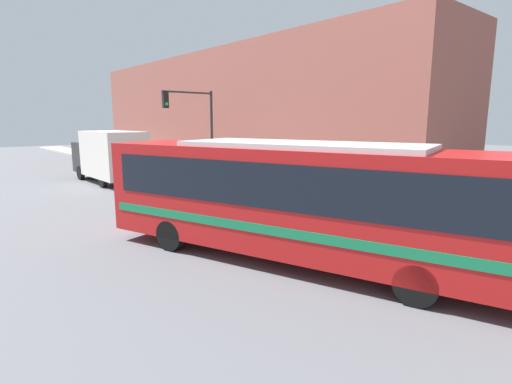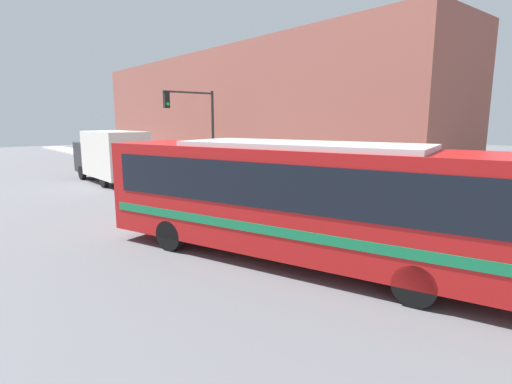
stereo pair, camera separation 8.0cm
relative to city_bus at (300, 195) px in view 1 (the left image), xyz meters
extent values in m
plane|color=slate|center=(0.71, -0.41, -1.87)|extent=(120.00, 120.00, 0.00)
cube|color=#B7B2A8|center=(6.53, 19.59, -1.80)|extent=(2.62, 70.00, 0.15)
cube|color=brown|center=(10.84, 17.11, 2.40)|extent=(6.00, 33.04, 8.53)
cube|color=red|center=(0.00, 0.00, -0.11)|extent=(6.12, 12.00, 2.74)
cube|color=black|center=(0.00, 0.00, 0.38)|extent=(5.86, 11.12, 1.13)
cube|color=#197F4C|center=(0.00, 0.00, -0.71)|extent=(6.01, 11.57, 0.24)
cube|color=silver|center=(0.00, 0.00, 1.31)|extent=(4.27, 6.90, 0.16)
cylinder|color=black|center=(-0.05, 3.83, -1.41)|extent=(0.55, 0.96, 0.92)
cylinder|color=black|center=(-2.23, 3.11, -1.41)|extent=(0.55, 0.96, 0.92)
cylinder|color=black|center=(2.10, -2.72, -1.41)|extent=(0.55, 0.96, 0.92)
cylinder|color=black|center=(-0.08, -3.44, -1.41)|extent=(0.55, 0.96, 0.92)
cube|color=silver|center=(1.30, 16.67, -0.06)|extent=(2.44, 4.99, 2.72)
cube|color=#262628|center=(1.30, 20.13, -0.46)|extent=(2.32, 1.94, 1.93)
cylinder|color=black|center=(0.23, 19.79, -1.42)|extent=(0.25, 0.90, 0.90)
cylinder|color=black|center=(0.23, 15.73, -1.42)|extent=(0.25, 0.90, 0.90)
cylinder|color=red|center=(5.81, 3.94, -1.41)|extent=(0.21, 0.21, 0.63)
sphere|color=red|center=(5.81, 3.94, -1.03)|extent=(0.20, 0.20, 0.20)
cylinder|color=red|center=(5.81, 3.82, -1.38)|extent=(0.10, 0.13, 0.10)
cylinder|color=#2D2D2D|center=(5.96, 13.00, 0.97)|extent=(0.16, 0.16, 5.38)
cylinder|color=#2D2D2D|center=(4.36, 13.00, 3.51)|extent=(3.20, 0.11, 0.11)
cube|color=black|center=(2.96, 13.00, 3.06)|extent=(0.30, 0.24, 0.90)
sphere|color=#19D83F|center=(2.96, 12.86, 2.83)|extent=(0.18, 0.18, 0.18)
cylinder|color=#2D2D2D|center=(5.81, 6.70, -1.20)|extent=(0.06, 0.06, 1.05)
cylinder|color=#4C4C51|center=(5.81, 6.70, -0.56)|extent=(0.14, 0.14, 0.22)
camera|label=1|loc=(-7.67, -7.26, 1.97)|focal=28.00mm
camera|label=2|loc=(-7.61, -7.31, 1.97)|focal=28.00mm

